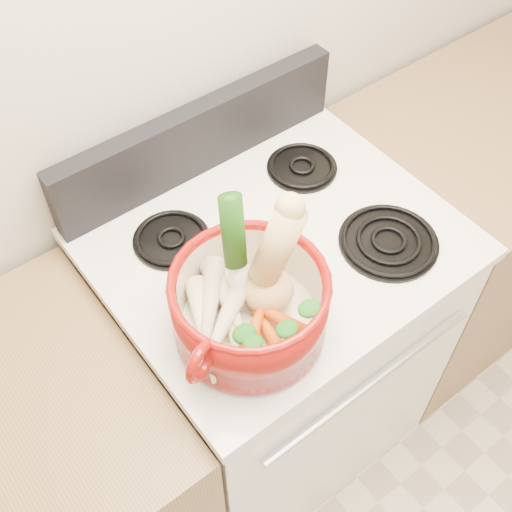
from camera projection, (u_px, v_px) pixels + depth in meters
wall_back at (177, 30)px, 1.34m from camera, size 3.50×0.02×2.60m
stove_body at (273, 350)px, 1.82m from camera, size 0.76×0.65×0.92m
cooktop at (277, 244)px, 1.45m from camera, size 0.78×0.67×0.03m
control_backsplash at (199, 138)px, 1.52m from camera, size 0.76×0.05×0.18m
oven_handle at (372, 384)px, 1.40m from camera, size 0.60×0.02×0.02m
burner_front_left at (253, 329)px, 1.28m from camera, size 0.22×0.22×0.02m
burner_front_right at (389, 241)px, 1.42m from camera, size 0.22×0.22×0.02m
burner_back_left at (171, 238)px, 1.43m from camera, size 0.17×0.17×0.02m
burner_back_right at (302, 166)px, 1.57m from camera, size 0.17×0.17×0.02m
dutch_oven at (250, 305)px, 1.22m from camera, size 0.40×0.40×0.15m
pot_handle_left at (201, 361)px, 1.08m from camera, size 0.08×0.05×0.08m
pot_handle_right at (291, 229)px, 1.27m from camera, size 0.08×0.05×0.08m
squash at (269, 264)px, 1.17m from camera, size 0.20×0.16×0.27m
leek at (238, 255)px, 1.17m from camera, size 0.07×0.10×0.29m
ginger at (219, 280)px, 1.28m from camera, size 0.10×0.08×0.05m
parsnip_0 at (232, 318)px, 1.22m from camera, size 0.15×0.22×0.06m
parsnip_1 at (204, 329)px, 1.20m from camera, size 0.13×0.21×0.06m
parsnip_2 at (230, 306)px, 1.22m from camera, size 0.09×0.22×0.07m
parsnip_3 at (221, 329)px, 1.19m from camera, size 0.19×0.14×0.06m
parsnip_4 at (209, 312)px, 1.20m from camera, size 0.19×0.20×0.06m
carrot_0 at (264, 324)px, 1.22m from camera, size 0.06×0.17×0.05m
carrot_1 at (256, 340)px, 1.19m from camera, size 0.11×0.12×0.04m
carrot_2 at (266, 312)px, 1.22m from camera, size 0.09×0.18×0.05m
carrot_3 at (257, 323)px, 1.20m from camera, size 0.14×0.12×0.05m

